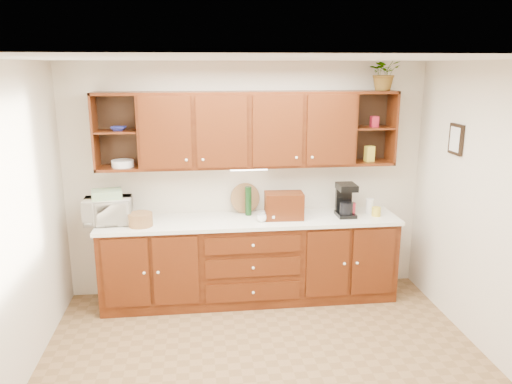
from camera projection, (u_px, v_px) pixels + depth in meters
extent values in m
plane|color=olive|center=(268.00, 374.00, 4.25)|extent=(4.00, 4.00, 0.00)
plane|color=white|center=(270.00, 59.00, 3.61)|extent=(4.00, 4.00, 0.00)
plane|color=beige|center=(247.00, 180.00, 5.61)|extent=(4.00, 0.00, 4.00)
plane|color=beige|center=(3.00, 239.00, 3.70)|extent=(0.00, 3.50, 3.50)
plane|color=beige|center=(506.00, 220.00, 4.15)|extent=(0.00, 3.50, 3.50)
cube|color=#361206|center=(250.00, 261.00, 5.53)|extent=(3.20, 0.60, 0.90)
cube|color=white|center=(250.00, 220.00, 5.41)|extent=(3.24, 0.64, 0.04)
cube|color=#361206|center=(248.00, 130.00, 5.31)|extent=(2.30, 0.33, 0.80)
cube|color=black|center=(118.00, 130.00, 5.30)|extent=(0.45, 0.02, 0.80)
cube|color=black|center=(368.00, 126.00, 5.61)|extent=(0.45, 0.02, 0.80)
cube|color=#361206|center=(116.00, 131.00, 5.15)|extent=(0.43, 0.30, 0.02)
cube|color=#361206|center=(373.00, 128.00, 5.46)|extent=(0.43, 0.30, 0.02)
cube|color=#361206|center=(375.00, 92.00, 5.37)|extent=(0.45, 0.33, 0.03)
cube|color=white|center=(249.00, 169.00, 5.36)|extent=(0.40, 0.05, 0.02)
cube|color=black|center=(456.00, 139.00, 4.88)|extent=(0.03, 0.24, 0.30)
cylinder|color=brown|center=(141.00, 220.00, 5.14)|extent=(0.32, 0.32, 0.14)
imported|color=beige|center=(108.00, 211.00, 5.22)|extent=(0.50, 0.35, 0.27)
cube|color=#BCBF5A|center=(107.00, 194.00, 5.18)|extent=(0.33, 0.27, 0.09)
cylinder|color=black|center=(248.00, 201.00, 5.50)|extent=(0.07, 0.07, 0.32)
cylinder|color=brown|center=(245.00, 212.00, 5.64)|extent=(0.35, 0.16, 0.33)
cube|color=#361206|center=(284.00, 206.00, 5.38)|extent=(0.42, 0.27, 0.29)
cylinder|color=#361206|center=(266.00, 208.00, 5.32)|extent=(0.02, 0.02, 0.28)
cylinder|color=#361206|center=(266.00, 220.00, 5.35)|extent=(0.11, 0.11, 0.01)
imported|color=white|center=(273.00, 217.00, 5.32)|extent=(0.13, 0.13, 0.08)
imported|color=white|center=(264.00, 215.00, 5.41)|extent=(0.13, 0.13, 0.08)
imported|color=white|center=(262.00, 218.00, 5.29)|extent=(0.13, 0.13, 0.08)
cylinder|color=maroon|center=(350.00, 209.00, 5.49)|extent=(0.14, 0.14, 0.15)
cylinder|color=white|center=(370.00, 206.00, 5.58)|extent=(0.09, 0.09, 0.17)
cylinder|color=gold|center=(376.00, 212.00, 5.49)|extent=(0.12, 0.12, 0.10)
cube|color=black|center=(345.00, 214.00, 5.49)|extent=(0.20, 0.25, 0.04)
cube|color=black|center=(344.00, 198.00, 5.55)|extent=(0.18, 0.06, 0.31)
cube|color=black|center=(347.00, 187.00, 5.41)|extent=(0.20, 0.25, 0.07)
cylinder|color=black|center=(346.00, 208.00, 5.45)|extent=(0.15, 0.15, 0.14)
imported|color=navy|center=(119.00, 129.00, 5.14)|extent=(0.18, 0.18, 0.04)
cylinder|color=white|center=(123.00, 163.00, 5.23)|extent=(0.26, 0.26, 0.07)
cube|color=gold|center=(369.00, 154.00, 5.51)|extent=(0.11, 0.09, 0.17)
cube|color=maroon|center=(374.00, 122.00, 5.42)|extent=(0.08, 0.07, 0.12)
imported|color=#999999|center=(384.00, 72.00, 5.29)|extent=(0.43, 0.40, 0.38)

